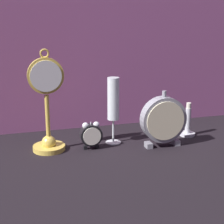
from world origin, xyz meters
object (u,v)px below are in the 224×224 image
Objects in this scene: pocket_watch_on_stand at (47,112)px; alarm_clock_twin_bell at (91,134)px; champagne_flute at (113,103)px; mantel_clock_silver at (163,120)px; brass_candlestick at (188,125)px.

pocket_watch_on_stand is 0.16m from alarm_clock_twin_bell.
pocket_watch_on_stand is 0.22m from champagne_flute.
mantel_clock_silver reaches higher than brass_candlestick.
pocket_watch_on_stand is at bearing -178.07° from champagne_flute.
brass_candlestick is at bearing 5.11° from alarm_clock_twin_bell.
brass_candlestick is (0.13, 0.08, -0.05)m from mantel_clock_silver.
mantel_clock_silver is 0.84× the size of champagne_flute.
alarm_clock_twin_bell is at bearing -11.08° from pocket_watch_on_stand.
alarm_clock_twin_bell is at bearing -174.89° from brass_candlestick.
pocket_watch_on_stand reaches higher than brass_candlestick.
champagne_flute reaches higher than brass_candlestick.
champagne_flute is at bearing 1.93° from pocket_watch_on_stand.
mantel_clock_silver is (0.24, -0.05, 0.04)m from alarm_clock_twin_bell.
pocket_watch_on_stand is 0.38m from mantel_clock_silver.
alarm_clock_twin_bell is 0.13m from champagne_flute.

